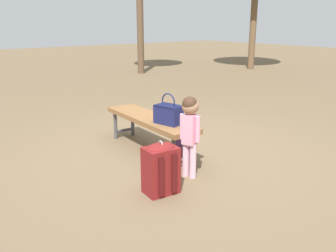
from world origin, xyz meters
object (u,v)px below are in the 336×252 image
object	(u,v)px
park_bench	(150,121)
handbag	(168,113)
backpack_large	(161,167)
child_standing	(190,124)
backpack_small	(182,146)

from	to	relation	value
park_bench	handbag	bearing A→B (deg)	-1.77
park_bench	handbag	world-z (taller)	handbag
park_bench	backpack_large	distance (m)	1.21
park_bench	child_standing	size ratio (longest dim) A/B	1.83
park_bench	child_standing	xyz separation A→B (m)	(0.93, -0.15, 0.19)
handbag	backpack_large	xyz separation A→B (m)	(0.65, -0.61, -0.31)
child_standing	backpack_small	xyz separation A→B (m)	(-0.46, 0.29, -0.43)
backpack_small	backpack_large	bearing A→B (deg)	-53.10
child_standing	backpack_small	bearing A→B (deg)	147.60
handbag	child_standing	world-z (taller)	child_standing
handbag	backpack_small	bearing A→B (deg)	61.31
park_bench	backpack_large	bearing A→B (deg)	-30.74
child_standing	backpack_large	bearing A→B (deg)	-77.11
child_standing	handbag	bearing A→B (deg)	165.25
handbag	backpack_small	world-z (taller)	handbag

